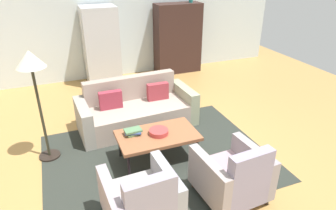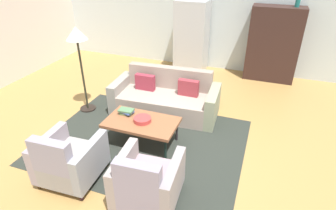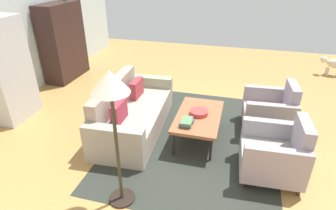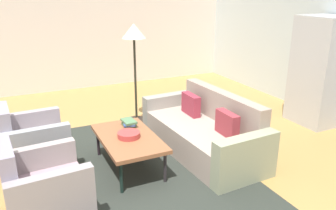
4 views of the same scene
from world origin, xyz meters
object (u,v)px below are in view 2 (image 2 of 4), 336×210
book_stack (126,111)px  cabinet (273,44)px  armchair_right (146,183)px  fruit_bowl (142,119)px  refrigerator (192,37)px  couch (166,98)px  armchair_left (68,162)px  coffee_table (142,123)px  vase_tall (298,1)px  floor_lamp (77,41)px

book_stack → cabinet: bearing=57.8°
armchair_right → book_stack: bearing=122.2°
fruit_bowl → refrigerator: 3.57m
book_stack → refrigerator: bearing=87.0°
couch → cabinet: size_ratio=1.19×
armchair_left → fruit_bowl: 1.33m
cabinet → book_stack: bearing=-122.2°
coffee_table → book_stack: size_ratio=4.40×
couch → cabinet: (1.88, 2.46, 0.61)m
armchair_left → coffee_table: bearing=60.2°
coffee_table → fruit_bowl: fruit_bowl is taller
vase_tall → floor_lamp: 4.84m
armchair_right → refrigerator: refrigerator is taller
book_stack → floor_lamp: 1.65m
armchair_right → vase_tall: 5.31m
armchair_left → refrigerator: (0.43, 4.71, 0.58)m
coffee_table → armchair_right: (0.60, -1.17, -0.07)m
armchair_left → floor_lamp: size_ratio=0.51×
vase_tall → floor_lamp: (-3.80, -2.96, -0.48)m
fruit_bowl → floor_lamp: floor_lamp is taller
fruit_bowl → book_stack: (-0.36, 0.13, 0.01)m
armchair_left → book_stack: (0.25, 1.29, 0.15)m
armchair_left → refrigerator: size_ratio=0.48×
fruit_bowl → cabinet: 4.11m
coffee_table → armchair_left: size_ratio=1.36×
coffee_table → cabinet: bearing=62.8°
coffee_table → armchair_left: 1.31m
fruit_bowl → coffee_table: bearing=180.0°
cabinet → refrigerator: (-2.04, -0.10, 0.03)m
coffee_table → armchair_right: armchair_right is taller
armchair_right → armchair_left: bearing=176.0°
book_stack → refrigerator: size_ratio=0.15×
couch → refrigerator: refrigerator is taller
armchair_right → book_stack: (-0.95, 1.29, 0.15)m
couch → fruit_bowl: 1.20m
book_stack → refrigerator: (0.18, 3.42, 0.43)m
couch → refrigerator: bearing=-89.2°
fruit_bowl → floor_lamp: size_ratio=0.17×
cabinet → armchair_right: bearing=-104.8°
coffee_table → book_stack: bearing=159.7°
armchair_left → refrigerator: refrigerator is taller
coffee_table → armchair_right: 1.32m
couch → coffee_table: couch is taller
coffee_table → armchair_left: armchair_left is taller
armchair_left → armchair_right: size_ratio=1.00×
book_stack → floor_lamp: floor_lamp is taller
armchair_left → armchair_right: (1.20, 0.00, 0.00)m
armchair_left → fruit_bowl: armchair_left is taller
armchair_left → fruit_bowl: size_ratio=3.01×
coffee_table → refrigerator: size_ratio=0.65×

